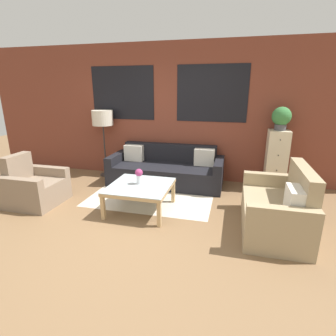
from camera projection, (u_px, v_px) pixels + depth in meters
name	position (u px, v px, depth m)	size (l,w,h in m)	color
ground_plane	(122.00, 229.00, 3.69)	(16.00, 16.00, 0.00)	brown
wall_back_brick	(166.00, 113.00, 5.55)	(8.40, 0.09, 2.80)	brown
rug	(152.00, 196.00, 4.81)	(2.20, 1.46, 0.00)	beige
couch_dark	(166.00, 171.00, 5.39)	(2.29, 0.88, 0.78)	black
settee_vintage	(278.00, 210.00, 3.57)	(0.80, 1.41, 0.92)	tan
armchair_corner	(34.00, 188.00, 4.45)	(0.80, 0.81, 0.84)	#84705B
coffee_table	(140.00, 189.00, 4.15)	(0.95, 0.95, 0.44)	silver
floor_lamp	(103.00, 120.00, 5.64)	(0.45, 0.45, 1.45)	#2D2D2D
drawer_cabinet	(276.00, 160.00, 5.01)	(0.38, 0.39, 1.16)	beige
potted_plant	(281.00, 117.00, 4.77)	(0.34, 0.34, 0.43)	#47474C
flower_vase	(139.00, 175.00, 4.14)	(0.12, 0.12, 0.25)	silver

